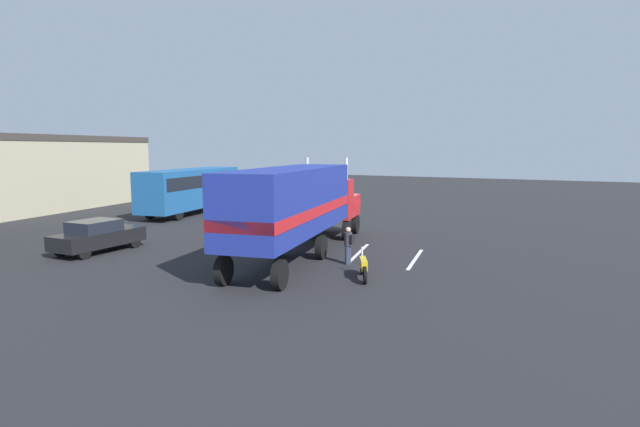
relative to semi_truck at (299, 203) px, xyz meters
The scene contains 9 objects.
ground_plane 7.49m from the semi_truck, 11.37° to the left, with size 120.00×120.00×0.00m, color #232326.
lane_stripe_near 3.93m from the semi_truck, 44.47° to the right, with size 4.40×0.16×0.01m, color silver.
lane_stripe_mid 5.89m from the semi_truck, 67.94° to the right, with size 4.40×0.16×0.01m, color silver.
semi_truck is the anchor object (origin of this frame).
person_bystander 3.12m from the semi_truck, 96.45° to the right, with size 0.34×0.47×1.63m.
parked_bus 18.12m from the semi_truck, 56.82° to the left, with size 11.28×4.53×3.40m.
parked_car 9.99m from the semi_truck, 110.75° to the left, with size 4.44×1.90×1.57m.
motorcycle 5.17m from the semi_truck, 118.85° to the right, with size 1.92×1.05×1.12m.
building_backdrop 28.43m from the semi_truck, 75.98° to the left, with size 19.48×9.52×6.03m.
Camera 1 is at (-26.79, -12.74, 5.01)m, focal length 28.29 mm.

